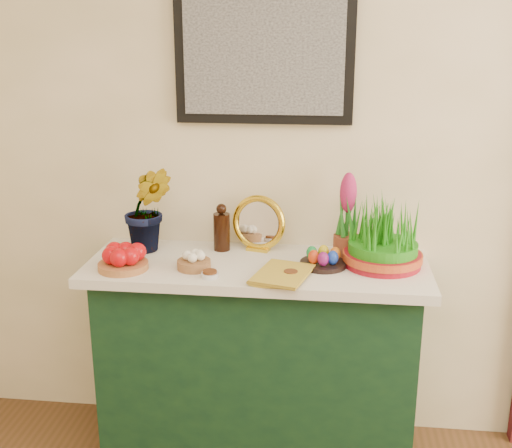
# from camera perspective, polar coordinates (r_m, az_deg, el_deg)

# --- Properties ---
(room) EXTENTS (4.50, 4.54, 2.72)m
(room) POSITION_cam_1_polar(r_m,az_deg,el_deg) (0.60, 17.71, 6.01)
(room) COLOR brown
(room) RESTS_ON ground
(sideboard) EXTENTS (1.30, 0.45, 0.85)m
(sideboard) POSITION_cam_1_polar(r_m,az_deg,el_deg) (2.84, 0.12, -12.25)
(sideboard) COLOR #14381B
(sideboard) RESTS_ON ground
(tablecloth) EXTENTS (1.40, 0.55, 0.04)m
(tablecloth) POSITION_cam_1_polar(r_m,az_deg,el_deg) (2.65, 0.13, -3.82)
(tablecloth) COLOR silver
(tablecloth) RESTS_ON sideboard
(hyacinth_green) EXTENTS (0.28, 0.26, 0.49)m
(hyacinth_green) POSITION_cam_1_polar(r_m,az_deg,el_deg) (2.76, -9.63, 2.54)
(hyacinth_green) COLOR #24721F
(hyacinth_green) RESTS_ON tablecloth
(apple_bowl) EXTENTS (0.22, 0.22, 0.10)m
(apple_bowl) POSITION_cam_1_polar(r_m,az_deg,el_deg) (2.61, -11.75, -3.08)
(apple_bowl) COLOR #A36335
(apple_bowl) RESTS_ON tablecloth
(garlic_basket) EXTENTS (0.17, 0.17, 0.08)m
(garlic_basket) POSITION_cam_1_polar(r_m,az_deg,el_deg) (2.58, -5.55, -3.33)
(garlic_basket) COLOR #98653D
(garlic_basket) RESTS_ON tablecloth
(vinegar_cruet) EXTENTS (0.07, 0.07, 0.21)m
(vinegar_cruet) POSITION_cam_1_polar(r_m,az_deg,el_deg) (2.77, -3.07, -0.51)
(vinegar_cruet) COLOR black
(vinegar_cruet) RESTS_ON tablecloth
(mirror) EXTENTS (0.25, 0.11, 0.24)m
(mirror) POSITION_cam_1_polar(r_m,az_deg,el_deg) (2.76, 0.23, 0.03)
(mirror) COLOR gold
(mirror) RESTS_ON tablecloth
(book) EXTENTS (0.24, 0.29, 0.04)m
(book) POSITION_cam_1_polar(r_m,az_deg,el_deg) (2.51, 0.25, -4.15)
(book) COLOR gold
(book) RESTS_ON tablecloth
(spice_dish_left) EXTENTS (0.07, 0.07, 0.03)m
(spice_dish_left) POSITION_cam_1_polar(r_m,az_deg,el_deg) (2.49, -4.13, -4.47)
(spice_dish_left) COLOR silver
(spice_dish_left) RESTS_ON tablecloth
(spice_dish_right) EXTENTS (0.07, 0.07, 0.03)m
(spice_dish_right) POSITION_cam_1_polar(r_m,az_deg,el_deg) (2.49, 3.11, -4.51)
(spice_dish_right) COLOR silver
(spice_dish_right) RESTS_ON tablecloth
(egg_plate) EXTENTS (0.20, 0.20, 0.08)m
(egg_plate) POSITION_cam_1_polar(r_m,az_deg,el_deg) (2.61, 5.99, -3.16)
(egg_plate) COLOR black
(egg_plate) RESTS_ON tablecloth
(hyacinth_pink) EXTENTS (0.11, 0.11, 0.36)m
(hyacinth_pink) POSITION_cam_1_polar(r_m,az_deg,el_deg) (2.70, 8.11, 0.45)
(hyacinth_pink) COLOR brown
(hyacinth_pink) RESTS_ON tablecloth
(wheatgrass_sabzeh) EXTENTS (0.32, 0.32, 0.26)m
(wheatgrass_sabzeh) POSITION_cam_1_polar(r_m,az_deg,el_deg) (2.63, 11.26, -1.27)
(wheatgrass_sabzeh) COLOR maroon
(wheatgrass_sabzeh) RESTS_ON tablecloth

